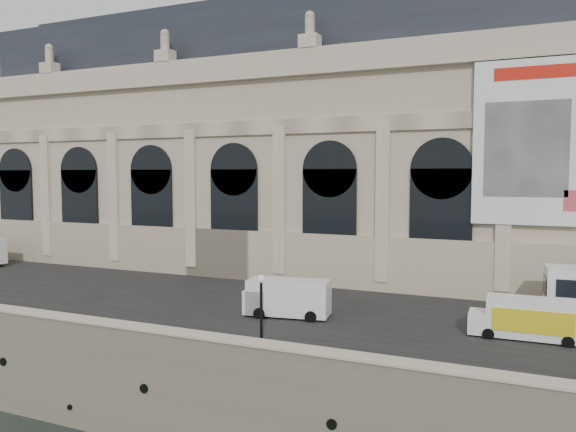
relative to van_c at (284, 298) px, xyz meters
name	(u,v)px	position (x,y,z in m)	size (l,w,h in m)	color
quay	(318,288)	(-6.51, 24.51, -4.42)	(160.00, 70.00, 6.00)	#79715D
street	(230,299)	(-6.51, 3.51, -1.39)	(160.00, 24.00, 0.06)	#2D2D2D
parapet	(124,333)	(-6.51, -9.89, -0.80)	(160.00, 1.40, 1.21)	#79715D
museum	(257,146)	(-12.49, 20.37, 12.31)	(69.00, 18.70, 29.10)	beige
van_c	(284,298)	(0.00, 0.00, 0.00)	(6.52, 3.32, 2.77)	white
box_truck	(526,319)	(16.46, 1.07, -0.08)	(6.62, 2.49, 2.65)	white
lamp_right	(261,313)	(2.11, -7.89, 0.87)	(0.47, 0.47, 4.59)	black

